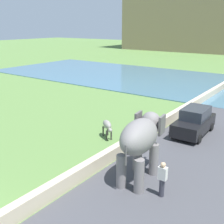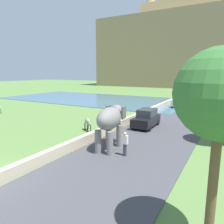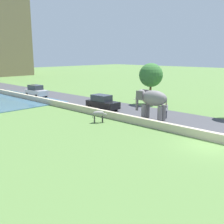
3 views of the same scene
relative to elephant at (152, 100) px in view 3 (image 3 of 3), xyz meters
name	(u,v)px [view 3 (image 3 of 3)]	position (x,y,z in m)	size (l,w,h in m)	color
ground_plane	(208,146)	(-3.40, -7.32, -2.04)	(220.00, 220.00, 0.00)	#567A3D
road_surface	(81,102)	(1.60, 12.68, -2.01)	(7.00, 120.00, 0.06)	#424247
barrier_wall	(67,106)	(-2.20, 10.68, -1.69)	(0.40, 110.00, 0.70)	beige
elephant	(152,100)	(0.00, 0.00, 0.00)	(1.73, 3.55, 2.99)	slate
person_beside_elephant	(166,110)	(1.48, -0.74, -1.16)	(0.36, 0.22, 1.63)	#33333D
car_black	(102,103)	(0.03, 6.90, -1.14)	(1.87, 4.04, 1.80)	black
car_silver	(36,91)	(0.03, 21.31, -1.14)	(1.83, 4.02, 1.80)	#B7B7BC
cow_grey	(99,114)	(-4.20, 3.09, -1.20)	(1.31, 1.10, 1.15)	gray
tree_near	(151,75)	(7.03, 5.13, 1.73)	(3.05, 3.05, 5.30)	brown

